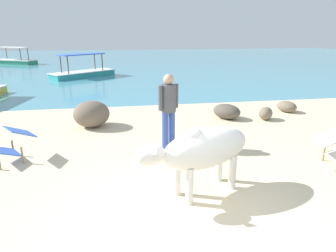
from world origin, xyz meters
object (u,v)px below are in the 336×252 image
(person_standing, at_px, (168,106))
(cow, at_px, (204,149))
(deck_chair_far, at_px, (13,142))
(boat_green, at_px, (14,60))
(deck_chair_near, at_px, (335,147))
(boat_teal, at_px, (83,72))

(person_standing, bearing_deg, cow, -21.67)
(deck_chair_far, distance_m, person_standing, 3.19)
(cow, height_order, deck_chair_far, cow)
(boat_green, bearing_deg, deck_chair_near, -32.60)
(deck_chair_far, height_order, boat_green, boat_green)
(deck_chair_near, height_order, boat_green, boat_green)
(person_standing, bearing_deg, boat_teal, 166.96)
(deck_chair_far, bearing_deg, deck_chair_near, 132.64)
(boat_green, bearing_deg, boat_teal, -25.51)
(boat_green, relative_size, boat_teal, 1.04)
(deck_chair_far, height_order, person_standing, person_standing)
(cow, height_order, deck_chair_near, cow)
(person_standing, xyz_separation_m, boat_teal, (-2.99, 11.49, -0.70))
(person_standing, bearing_deg, boat_green, 177.18)
(deck_chair_near, bearing_deg, boat_green, 130.26)
(person_standing, relative_size, boat_teal, 0.45)
(cow, height_order, boat_teal, boat_teal)
(cow, distance_m, boat_teal, 13.88)
(person_standing, distance_m, boat_green, 21.72)
(boat_green, height_order, boat_teal, same)
(deck_chair_near, bearing_deg, boat_teal, 125.18)
(deck_chair_far, relative_size, boat_green, 0.25)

